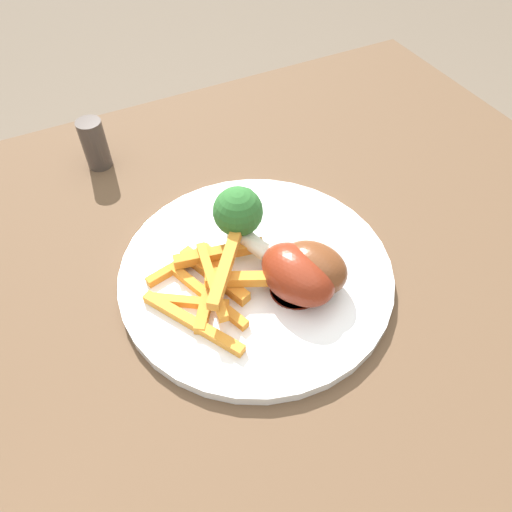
{
  "coord_description": "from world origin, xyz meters",
  "views": [
    {
      "loc": [
        0.11,
        0.23,
        1.13
      ],
      "look_at": [
        -0.02,
        -0.04,
        0.78
      ],
      "focal_mm": 33.62,
      "sensor_mm": 36.0,
      "label": 1
    }
  ],
  "objects_px": {
    "broccoli_floret_front": "(239,212)",
    "chicken_drumstick_near": "(290,272)",
    "pepper_shaker": "(95,144)",
    "dinner_plate": "(256,273)",
    "chicken_drumstick_extra": "(306,265)",
    "carrot_fries_pile": "(212,281)",
    "chicken_drumstick_far": "(294,271)",
    "dining_table": "(256,372)"
  },
  "relations": [
    {
      "from": "broccoli_floret_front",
      "to": "chicken_drumstick_extra",
      "type": "distance_m",
      "value": 0.09
    },
    {
      "from": "chicken_drumstick_far",
      "to": "chicken_drumstick_extra",
      "type": "height_order",
      "value": "same"
    },
    {
      "from": "carrot_fries_pile",
      "to": "chicken_drumstick_near",
      "type": "bearing_deg",
      "value": 156.19
    },
    {
      "from": "broccoli_floret_front",
      "to": "chicken_drumstick_near",
      "type": "xyz_separation_m",
      "value": [
        -0.02,
        0.08,
        -0.02
      ]
    },
    {
      "from": "broccoli_floret_front",
      "to": "dinner_plate",
      "type": "bearing_deg",
      "value": 86.67
    },
    {
      "from": "dining_table",
      "to": "chicken_drumstick_far",
      "type": "distance_m",
      "value": 0.16
    },
    {
      "from": "pepper_shaker",
      "to": "carrot_fries_pile",
      "type": "bearing_deg",
      "value": 100.5
    },
    {
      "from": "dining_table",
      "to": "carrot_fries_pile",
      "type": "relative_size",
      "value": 6.96
    },
    {
      "from": "chicken_drumstick_far",
      "to": "carrot_fries_pile",
      "type": "bearing_deg",
      "value": -23.82
    },
    {
      "from": "chicken_drumstick_near",
      "to": "chicken_drumstick_extra",
      "type": "relative_size",
      "value": 0.97
    },
    {
      "from": "chicken_drumstick_near",
      "to": "chicken_drumstick_far",
      "type": "bearing_deg",
      "value": 155.94
    },
    {
      "from": "carrot_fries_pile",
      "to": "chicken_drumstick_far",
      "type": "distance_m",
      "value": 0.08
    },
    {
      "from": "chicken_drumstick_near",
      "to": "pepper_shaker",
      "type": "height_order",
      "value": "pepper_shaker"
    },
    {
      "from": "broccoli_floret_front",
      "to": "chicken_drumstick_near",
      "type": "relative_size",
      "value": 0.57
    },
    {
      "from": "chicken_drumstick_near",
      "to": "dining_table",
      "type": "bearing_deg",
      "value": 8.95
    },
    {
      "from": "broccoli_floret_front",
      "to": "chicken_drumstick_far",
      "type": "height_order",
      "value": "broccoli_floret_front"
    },
    {
      "from": "broccoli_floret_front",
      "to": "pepper_shaker",
      "type": "relative_size",
      "value": 1.07
    },
    {
      "from": "carrot_fries_pile",
      "to": "pepper_shaker",
      "type": "relative_size",
      "value": 2.12
    },
    {
      "from": "dining_table",
      "to": "chicken_drumstick_near",
      "type": "relative_size",
      "value": 7.91
    },
    {
      "from": "dinner_plate",
      "to": "pepper_shaker",
      "type": "distance_m",
      "value": 0.27
    },
    {
      "from": "chicken_drumstick_far",
      "to": "pepper_shaker",
      "type": "distance_m",
      "value": 0.31
    },
    {
      "from": "broccoli_floret_front",
      "to": "chicken_drumstick_near",
      "type": "height_order",
      "value": "broccoli_floret_front"
    },
    {
      "from": "broccoli_floret_front",
      "to": "chicken_drumstick_near",
      "type": "bearing_deg",
      "value": 102.29
    },
    {
      "from": "broccoli_floret_front",
      "to": "carrot_fries_pile",
      "type": "height_order",
      "value": "broccoli_floret_front"
    },
    {
      "from": "broccoli_floret_front",
      "to": "chicken_drumstick_extra",
      "type": "xyz_separation_m",
      "value": [
        -0.03,
        0.08,
        -0.02
      ]
    },
    {
      "from": "dinner_plate",
      "to": "broccoli_floret_front",
      "type": "height_order",
      "value": "broccoli_floret_front"
    },
    {
      "from": "dinner_plate",
      "to": "pepper_shaker",
      "type": "relative_size",
      "value": 4.37
    },
    {
      "from": "chicken_drumstick_extra",
      "to": "dinner_plate",
      "type": "bearing_deg",
      "value": -41.83
    },
    {
      "from": "dining_table",
      "to": "broccoli_floret_front",
      "type": "relative_size",
      "value": 13.75
    },
    {
      "from": "chicken_drumstick_far",
      "to": "chicken_drumstick_extra",
      "type": "distance_m",
      "value": 0.01
    },
    {
      "from": "dining_table",
      "to": "dinner_plate",
      "type": "bearing_deg",
      "value": -116.54
    },
    {
      "from": "broccoli_floret_front",
      "to": "chicken_drumstick_far",
      "type": "bearing_deg",
      "value": 104.64
    },
    {
      "from": "carrot_fries_pile",
      "to": "chicken_drumstick_far",
      "type": "bearing_deg",
      "value": 156.18
    },
    {
      "from": "chicken_drumstick_far",
      "to": "dining_table",
      "type": "bearing_deg",
      "value": 5.95
    },
    {
      "from": "carrot_fries_pile",
      "to": "pepper_shaker",
      "type": "height_order",
      "value": "pepper_shaker"
    },
    {
      "from": "carrot_fries_pile",
      "to": "dining_table",
      "type": "bearing_deg",
      "value": 128.72
    },
    {
      "from": "chicken_drumstick_near",
      "to": "pepper_shaker",
      "type": "distance_m",
      "value": 0.3
    },
    {
      "from": "dinner_plate",
      "to": "chicken_drumstick_extra",
      "type": "relative_size",
      "value": 2.26
    },
    {
      "from": "broccoli_floret_front",
      "to": "chicken_drumstick_extra",
      "type": "relative_size",
      "value": 0.56
    },
    {
      "from": "dining_table",
      "to": "pepper_shaker",
      "type": "distance_m",
      "value": 0.33
    },
    {
      "from": "dining_table",
      "to": "pepper_shaker",
      "type": "height_order",
      "value": "pepper_shaker"
    },
    {
      "from": "chicken_drumstick_near",
      "to": "chicken_drumstick_extra",
      "type": "height_order",
      "value": "chicken_drumstick_extra"
    }
  ]
}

